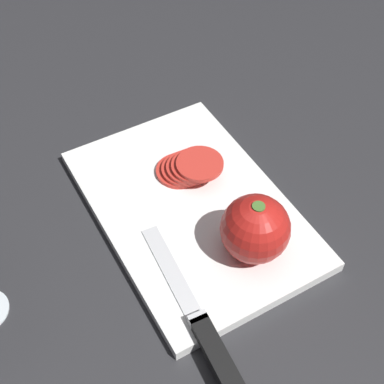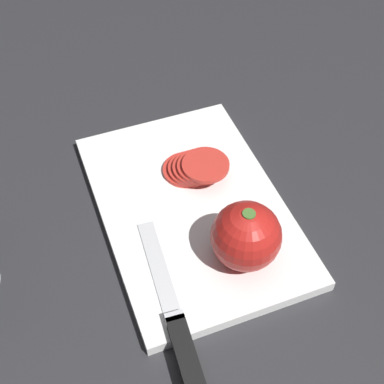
# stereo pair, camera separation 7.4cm
# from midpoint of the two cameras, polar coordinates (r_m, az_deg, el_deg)

# --- Properties ---
(ground_plane) EXTENTS (3.00, 3.00, 0.00)m
(ground_plane) POSITION_cam_midpoint_polar(r_m,az_deg,el_deg) (0.78, -1.87, -1.83)
(ground_plane) COLOR #28282B
(cutting_board) EXTENTS (0.38, 0.25, 0.02)m
(cutting_board) POSITION_cam_midpoint_polar(r_m,az_deg,el_deg) (0.77, -2.75, -2.04)
(cutting_board) COLOR white
(cutting_board) RESTS_ON ground_plane
(whole_tomato) EXTENTS (0.09, 0.09, 0.09)m
(whole_tomato) POSITION_cam_midpoint_polar(r_m,az_deg,el_deg) (0.68, 3.69, -4.13)
(whole_tomato) COLOR red
(whole_tomato) RESTS_ON cutting_board
(knife) EXTENTS (0.27, 0.04, 0.01)m
(knife) POSITION_cam_midpoint_polar(r_m,az_deg,el_deg) (0.65, -1.51, -15.90)
(knife) COLOR silver
(knife) RESTS_ON cutting_board
(tomato_slice_stack_near) EXTENTS (0.09, 0.09, 0.03)m
(tomato_slice_stack_near) POSITION_cam_midpoint_polar(r_m,az_deg,el_deg) (0.79, -2.93, 2.51)
(tomato_slice_stack_near) COLOR red
(tomato_slice_stack_near) RESTS_ON cutting_board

